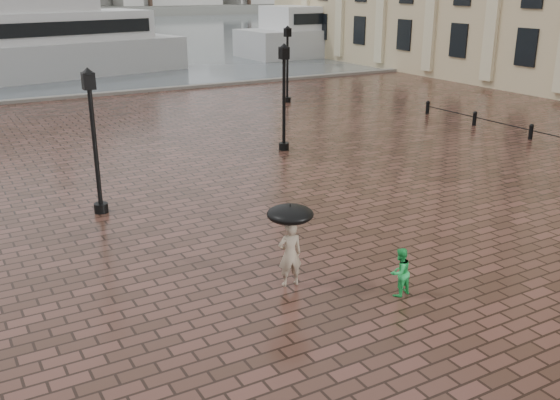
{
  "coord_description": "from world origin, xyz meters",
  "views": [
    {
      "loc": [
        -10.24,
        -8.97,
        6.86
      ],
      "look_at": [
        -2.47,
        4.72,
        1.4
      ],
      "focal_mm": 40.0,
      "sensor_mm": 36.0,
      "label": 1
    }
  ],
  "objects_px": {
    "street_lamps": "(155,93)",
    "adult_pedestrian": "(290,254)",
    "ferry_far": "(363,26)",
    "ferry_near": "(5,43)",
    "child_pedestrian": "(400,272)"
  },
  "relations": [
    {
      "from": "street_lamps",
      "to": "adult_pedestrian",
      "type": "bearing_deg",
      "value": -97.14
    },
    {
      "from": "ferry_far",
      "to": "ferry_near",
      "type": "bearing_deg",
      "value": -175.65
    },
    {
      "from": "street_lamps",
      "to": "adult_pedestrian",
      "type": "xyz_separation_m",
      "value": [
        -1.86,
        -14.82,
        -1.52
      ]
    },
    {
      "from": "street_lamps",
      "to": "adult_pedestrian",
      "type": "distance_m",
      "value": 15.02
    },
    {
      "from": "ferry_far",
      "to": "adult_pedestrian",
      "type": "bearing_deg",
      "value": -130.06
    },
    {
      "from": "adult_pedestrian",
      "to": "child_pedestrian",
      "type": "relative_size",
      "value": 1.38
    },
    {
      "from": "child_pedestrian",
      "to": "ferry_near",
      "type": "distance_m",
      "value": 41.49
    },
    {
      "from": "child_pedestrian",
      "to": "ferry_far",
      "type": "height_order",
      "value": "ferry_far"
    },
    {
      "from": "street_lamps",
      "to": "ferry_near",
      "type": "height_order",
      "value": "ferry_near"
    },
    {
      "from": "street_lamps",
      "to": "child_pedestrian",
      "type": "bearing_deg",
      "value": -89.68
    },
    {
      "from": "ferry_near",
      "to": "ferry_far",
      "type": "height_order",
      "value": "ferry_near"
    },
    {
      "from": "child_pedestrian",
      "to": "ferry_near",
      "type": "xyz_separation_m",
      "value": [
        -3.15,
        41.32,
        2.14
      ]
    },
    {
      "from": "child_pedestrian",
      "to": "ferry_far",
      "type": "distance_m",
      "value": 55.55
    },
    {
      "from": "ferry_near",
      "to": "child_pedestrian",
      "type": "bearing_deg",
      "value": -98.11
    },
    {
      "from": "street_lamps",
      "to": "adult_pedestrian",
      "type": "relative_size",
      "value": 13.32
    }
  ]
}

